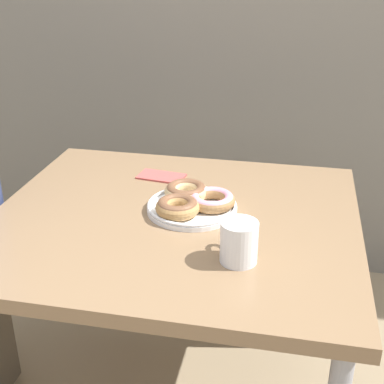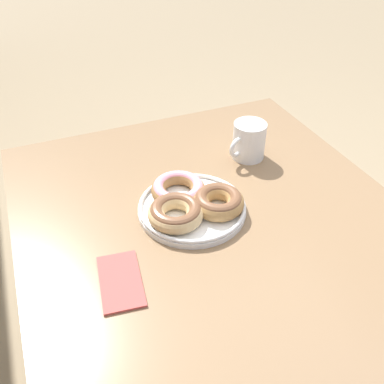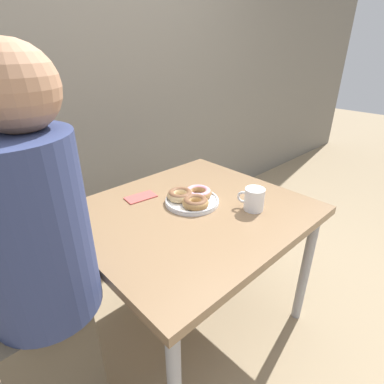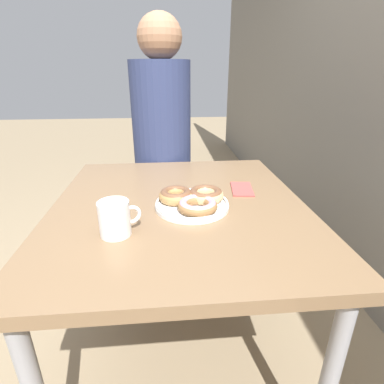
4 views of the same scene
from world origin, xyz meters
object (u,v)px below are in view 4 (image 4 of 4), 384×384
object	(u,v)px
donut_plate	(193,200)
napkin	(242,189)
coffee_mug	(115,218)
person_figure	(162,146)
dining_table	(180,221)

from	to	relation	value
donut_plate	napkin	distance (m)	0.26
coffee_mug	person_figure	size ratio (longest dim) A/B	0.09
coffee_mug	person_figure	xyz separation A→B (m)	(-0.91, 0.14, -0.01)
dining_table	napkin	xyz separation A→B (m)	(-0.11, 0.26, 0.08)
coffee_mug	person_figure	distance (m)	0.92
donut_plate	napkin	xyz separation A→B (m)	(-0.15, 0.22, -0.03)
coffee_mug	napkin	size ratio (longest dim) A/B	0.77
dining_table	donut_plate	distance (m)	0.12
person_figure	coffee_mug	bearing A→B (deg)	-8.47
donut_plate	dining_table	bearing A→B (deg)	-132.86
person_figure	dining_table	bearing A→B (deg)	5.14
donut_plate	napkin	size ratio (longest dim) A/B	1.70
person_figure	napkin	bearing A→B (deg)	28.73
coffee_mug	dining_table	bearing A→B (deg)	136.54
donut_plate	person_figure	bearing A→B (deg)	-171.60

